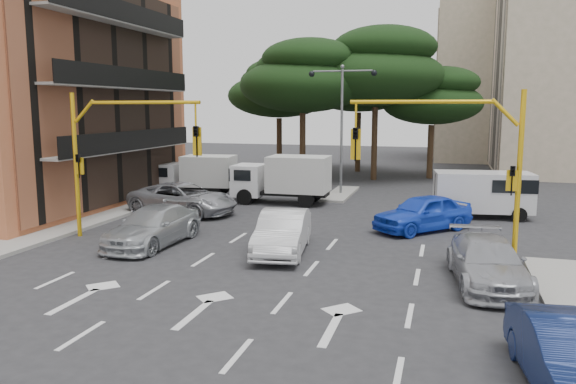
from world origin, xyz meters
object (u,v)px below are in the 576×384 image
(car_white_hatch, at_px, (283,232))
(box_truck_b, at_px, (282,180))
(car_silver_cross_a, at_px, (183,199))
(car_navy_parked, at_px, (570,357))
(car_silver_wagon, at_px, (153,226))
(signal_mast_right, at_px, (464,153))
(street_lamp_center, at_px, (342,107))
(car_silver_parked, at_px, (487,262))
(van_white, at_px, (482,194))
(box_truck_a, at_px, (195,176))
(car_blue_compact, at_px, (423,213))
(signal_mast_left, at_px, (113,145))

(car_white_hatch, height_order, box_truck_b, box_truck_b)
(car_silver_cross_a, distance_m, car_navy_parked, 21.05)
(box_truck_b, bearing_deg, car_white_hatch, -163.96)
(car_silver_cross_a, bearing_deg, car_silver_wagon, -153.92)
(signal_mast_right, xyz_separation_m, car_silver_wagon, (-11.62, -0.48, -3.13))
(signal_mast_right, bearing_deg, car_silver_wagon, -177.63)
(street_lamp_center, xyz_separation_m, car_silver_parked, (7.60, -16.21, -4.71))
(car_silver_parked, xyz_separation_m, van_white, (0.42, 11.21, 0.43))
(car_silver_cross_a, xyz_separation_m, box_truck_b, (3.94, 4.43, 0.56))
(car_silver_cross_a, bearing_deg, car_navy_parked, -123.33)
(street_lamp_center, xyz_separation_m, car_silver_wagon, (-4.82, -14.49, -4.68))
(car_silver_wagon, bearing_deg, car_silver_cross_a, 108.75)
(car_silver_cross_a, height_order, car_silver_parked, car_silver_cross_a)
(box_truck_a, relative_size, box_truck_b, 0.92)
(car_blue_compact, bearing_deg, car_navy_parked, -32.67)
(car_navy_parked, bearing_deg, box_truck_b, 113.62)
(car_white_hatch, bearing_deg, signal_mast_left, 169.55)
(signal_mast_left, relative_size, box_truck_b, 1.09)
(car_navy_parked, bearing_deg, car_blue_compact, 96.26)
(car_silver_wagon, distance_m, car_navy_parked, 15.83)
(signal_mast_right, xyz_separation_m, box_truck_a, (-15.37, 11.29, -2.64))
(car_silver_wagon, distance_m, box_truck_a, 12.36)
(car_blue_compact, relative_size, car_silver_wagon, 0.91)
(car_navy_parked, height_order, van_white, van_white)
(signal_mast_right, distance_m, car_silver_wagon, 12.05)
(street_lamp_center, distance_m, car_silver_cross_a, 11.56)
(car_navy_parked, bearing_deg, box_truck_a, 123.36)
(car_white_hatch, xyz_separation_m, car_silver_cross_a, (-7.09, 6.04, 0.00))
(car_white_hatch, xyz_separation_m, car_silver_parked, (7.12, -1.89, -0.07))
(car_navy_parked, bearing_deg, van_white, 84.75)
(car_white_hatch, xyz_separation_m, van_white, (7.54, 9.32, 0.36))
(signal_mast_right, bearing_deg, car_blue_compact, 106.12)
(box_truck_a, bearing_deg, car_blue_compact, -119.96)
(box_truck_b, bearing_deg, van_white, -96.87)
(car_silver_cross_a, height_order, van_white, van_white)
(car_silver_parked, relative_size, van_white, 1.08)
(signal_mast_right, xyz_separation_m, signal_mast_left, (-13.61, 0.00, 0.00))
(signal_mast_left, distance_m, van_white, 17.56)
(car_white_hatch, distance_m, box_truck_a, 14.72)
(car_silver_wagon, relative_size, car_silver_parked, 1.04)
(signal_mast_right, bearing_deg, car_navy_parked, -77.78)
(car_navy_parked, distance_m, box_truck_a, 26.44)
(signal_mast_left, bearing_deg, car_white_hatch, -2.43)
(car_blue_compact, bearing_deg, signal_mast_right, -30.22)
(car_white_hatch, relative_size, van_white, 1.04)
(car_white_hatch, xyz_separation_m, car_blue_compact, (4.86, 5.36, 0.01))
(signal_mast_left, relative_size, car_silver_cross_a, 1.05)
(car_white_hatch, distance_m, car_silver_wagon, 5.30)
(car_silver_parked, bearing_deg, car_navy_parked, -87.95)
(signal_mast_right, height_order, street_lamp_center, street_lamp_center)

